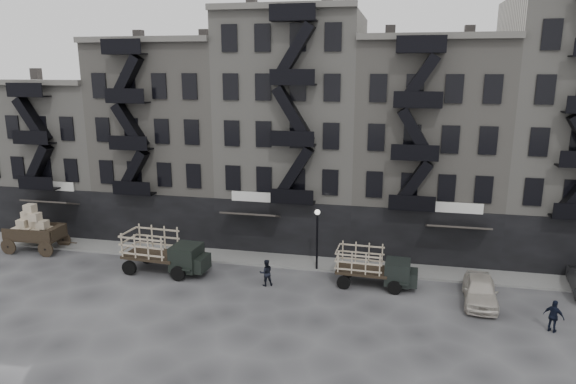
% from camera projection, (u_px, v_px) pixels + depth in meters
% --- Properties ---
extents(ground, '(140.00, 140.00, 0.00)m').
position_uv_depth(ground, '(264.00, 282.00, 32.62)').
color(ground, '#38383A').
rests_on(ground, ground).
extents(sidewalk, '(55.00, 2.50, 0.15)m').
position_uv_depth(sidewalk, '(277.00, 260.00, 36.16)').
color(sidewalk, slate).
rests_on(sidewalk, ground).
extents(building_west, '(10.00, 11.35, 13.20)m').
position_uv_depth(building_west, '(69.00, 153.00, 44.59)').
color(building_west, gray).
rests_on(building_west, ground).
extents(building_midwest, '(10.00, 11.35, 16.20)m').
position_uv_depth(building_midwest, '(176.00, 139.00, 42.19)').
color(building_midwest, gray).
rests_on(building_midwest, ground).
extents(building_center, '(10.00, 11.35, 18.20)m').
position_uv_depth(building_center, '(295.00, 130.00, 39.91)').
color(building_center, gray).
rests_on(building_center, ground).
extents(building_mideast, '(10.00, 11.35, 16.20)m').
position_uv_depth(building_mideast, '(426.00, 147.00, 38.11)').
color(building_mideast, gray).
rests_on(building_mideast, ground).
extents(building_east, '(10.00, 11.35, 19.20)m').
position_uv_depth(building_east, '(576.00, 131.00, 35.71)').
color(building_east, gray).
rests_on(building_east, ground).
extents(lamp_post, '(0.36, 0.36, 4.28)m').
position_uv_depth(lamp_post, '(317.00, 231.00, 33.81)').
color(lamp_post, black).
rests_on(lamp_post, ground).
extents(wagon, '(4.25, 2.38, 3.55)m').
position_uv_depth(wagon, '(33.00, 224.00, 37.79)').
color(wagon, black).
rests_on(wagon, ground).
extents(stake_truck_west, '(5.79, 2.67, 2.84)m').
position_uv_depth(stake_truck_west, '(163.00, 249.00, 33.90)').
color(stake_truck_west, black).
rests_on(stake_truck_west, ground).
extents(stake_truck_east, '(5.02, 2.24, 2.48)m').
position_uv_depth(stake_truck_east, '(374.00, 265.00, 31.79)').
color(stake_truck_east, black).
rests_on(stake_truck_east, ground).
extents(car_east, '(2.16, 4.67, 1.55)m').
position_uv_depth(car_east, '(480.00, 290.00, 29.67)').
color(car_east, '#BCB4A9').
rests_on(car_east, ground).
extents(pedestrian_mid, '(1.03, 0.94, 1.70)m').
position_uv_depth(pedestrian_mid, '(266.00, 273.00, 31.99)').
color(pedestrian_mid, black).
rests_on(pedestrian_mid, ground).
extents(policeman, '(1.09, 0.92, 1.74)m').
position_uv_depth(policeman, '(554.00, 316.00, 26.37)').
color(policeman, black).
rests_on(policeman, ground).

